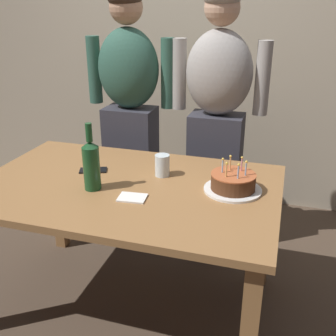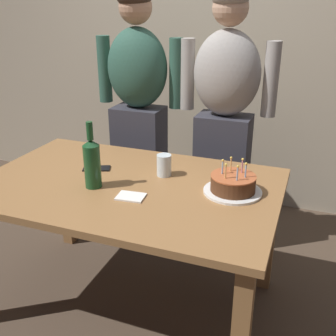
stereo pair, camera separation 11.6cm
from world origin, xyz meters
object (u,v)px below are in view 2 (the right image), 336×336
(birthday_cake, at_px, (233,185))
(water_glass_near, at_px, (164,165))
(cell_phone, at_px, (97,168))
(person_man_bearded, at_px, (139,114))
(wine_bottle, at_px, (92,162))
(napkin_stack, at_px, (131,197))
(person_woman_cardigan, at_px, (224,122))

(birthday_cake, bearing_deg, water_glass_near, 168.32)
(birthday_cake, xyz_separation_m, cell_phone, (-0.75, 0.03, -0.04))
(cell_phone, relative_size, person_man_bearded, 0.09)
(wine_bottle, xyz_separation_m, person_man_bearded, (-0.16, 0.88, 0.00))
(birthday_cake, xyz_separation_m, person_man_bearded, (-0.81, 0.71, 0.09))
(cell_phone, bearing_deg, napkin_stack, -58.72)
(water_glass_near, xyz_separation_m, napkin_stack, (-0.05, -0.30, -0.05))
(birthday_cake, height_order, person_woman_cardigan, person_woman_cardigan)
(person_man_bearded, xyz_separation_m, person_woman_cardigan, (0.60, 0.00, 0.00))
(napkin_stack, xyz_separation_m, person_man_bearded, (-0.38, 0.93, 0.13))
(cell_phone, distance_m, person_woman_cardigan, 0.88)
(person_man_bearded, bearing_deg, wine_bottle, 100.15)
(cell_phone, bearing_deg, wine_bottle, -84.93)
(wine_bottle, distance_m, person_woman_cardigan, 0.98)
(water_glass_near, height_order, person_woman_cardigan, person_woman_cardigan)
(napkin_stack, distance_m, person_man_bearded, 1.01)
(birthday_cake, distance_m, cell_phone, 0.75)
(cell_phone, distance_m, napkin_stack, 0.40)
(person_woman_cardigan, bearing_deg, birthday_cake, 106.86)
(birthday_cake, xyz_separation_m, person_woman_cardigan, (-0.21, 0.71, 0.09))
(water_glass_near, relative_size, person_woman_cardigan, 0.07)
(birthday_cake, relative_size, person_man_bearded, 0.17)
(cell_phone, height_order, napkin_stack, same)
(birthday_cake, xyz_separation_m, water_glass_near, (-0.38, 0.08, 0.01))
(birthday_cake, distance_m, water_glass_near, 0.39)
(birthday_cake, relative_size, cell_phone, 1.93)
(wine_bottle, xyz_separation_m, napkin_stack, (0.22, -0.04, -0.12))
(napkin_stack, relative_size, person_man_bearded, 0.08)
(person_man_bearded, relative_size, person_woman_cardigan, 1.00)
(cell_phone, xyz_separation_m, napkin_stack, (0.32, -0.24, 0.00))
(person_man_bearded, bearing_deg, cell_phone, 94.83)
(cell_phone, relative_size, napkin_stack, 1.12)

